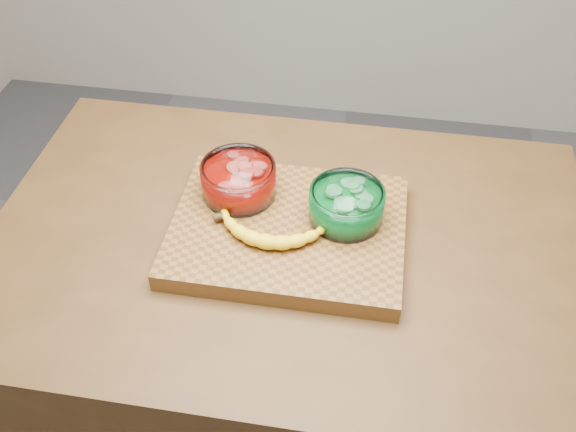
# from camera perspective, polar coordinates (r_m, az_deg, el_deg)

# --- Properties ---
(counter) EXTENTS (1.20, 0.80, 0.90)m
(counter) POSITION_cam_1_polar(r_m,az_deg,el_deg) (1.62, -0.00, -13.02)
(counter) COLOR #4B3016
(counter) RESTS_ON ground
(cutting_board) EXTENTS (0.45, 0.35, 0.04)m
(cutting_board) POSITION_cam_1_polar(r_m,az_deg,el_deg) (1.26, -0.00, -1.31)
(cutting_board) COLOR brown
(cutting_board) RESTS_ON counter
(bowl_red) EXTENTS (0.15, 0.15, 0.07)m
(bowl_red) POSITION_cam_1_polar(r_m,az_deg,el_deg) (1.29, -4.41, 3.20)
(bowl_red) COLOR white
(bowl_red) RESTS_ON cutting_board
(bowl_green) EXTENTS (0.14, 0.14, 0.07)m
(bowl_green) POSITION_cam_1_polar(r_m,az_deg,el_deg) (1.24, 5.21, 0.98)
(bowl_green) COLOR white
(bowl_green) RESTS_ON cutting_board
(banana) EXTENTS (0.24, 0.11, 0.03)m
(banana) POSITION_cam_1_polar(r_m,az_deg,el_deg) (1.20, -1.57, -1.35)
(banana) COLOR yellow
(banana) RESTS_ON cutting_board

